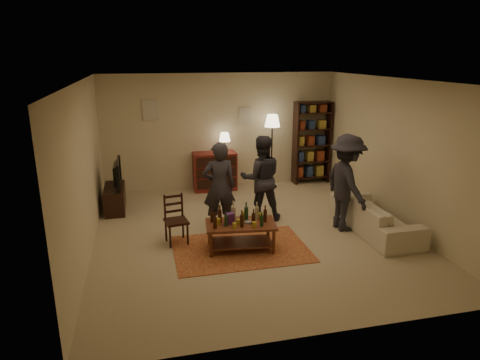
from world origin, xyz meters
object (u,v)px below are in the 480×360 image
object	(u,v)px
dining_chair	(175,218)
bookshelf	(312,142)
tv_stand	(115,192)
sofa	(375,215)
person_left	(219,187)
coffee_table	(240,226)
dresser	(215,170)
floor_lamp	(272,126)
person_right	(261,178)
person_by_sofa	(346,183)

from	to	relation	value
dining_chair	bookshelf	xyz separation A→B (m)	(3.61, 2.84, 0.59)
tv_stand	sofa	xyz separation A→B (m)	(4.64, -2.20, -0.08)
dining_chair	person_left	bearing A→B (deg)	14.20
bookshelf	tv_stand	bearing A→B (deg)	-168.20
coffee_table	tv_stand	size ratio (longest dim) A/B	1.13
coffee_table	sofa	bearing A→B (deg)	4.26
dresser	bookshelf	distance (m)	2.50
coffee_table	tv_stand	distance (m)	3.17
sofa	person_left	xyz separation A→B (m)	(-2.74, 0.70, 0.52)
dining_chair	coffee_table	bearing A→B (deg)	-37.02
dresser	bookshelf	size ratio (longest dim) A/B	0.67
dining_chair	floor_lamp	distance (m)	3.82
dresser	sofa	bearing A→B (deg)	-52.46
bookshelf	floor_lamp	distance (m)	1.19
dining_chair	dresser	xyz separation A→B (m)	(1.17, 2.78, 0.03)
dresser	person_right	size ratio (longest dim) A/B	0.82
bookshelf	sofa	xyz separation A→B (m)	(-0.05, -3.18, -0.73)
coffee_table	person_by_sofa	bearing A→B (deg)	11.16
person_left	tv_stand	bearing A→B (deg)	-36.98
person_right	person_by_sofa	size ratio (longest dim) A/B	0.94
floor_lamp	person_left	world-z (taller)	floor_lamp
coffee_table	person_right	distance (m)	1.48
dining_chair	floor_lamp	world-z (taller)	floor_lamp
coffee_table	sofa	xyz separation A→B (m)	(2.56, 0.19, -0.11)
sofa	person_right	bearing A→B (deg)	60.59
tv_stand	person_right	world-z (taller)	person_right
coffee_table	floor_lamp	size ratio (longest dim) A/B	0.68
floor_lamp	sofa	size ratio (longest dim) A/B	0.85
dining_chair	floor_lamp	size ratio (longest dim) A/B	0.49
person_left	person_right	distance (m)	0.94
floor_lamp	person_right	size ratio (longest dim) A/B	1.06
bookshelf	person_left	size ratio (longest dim) A/B	1.23
sofa	person_left	distance (m)	2.87
bookshelf	dresser	bearing A→B (deg)	-178.43
dining_chair	tv_stand	world-z (taller)	tv_stand
tv_stand	dining_chair	bearing A→B (deg)	-59.93
dresser	person_left	xyz separation A→B (m)	(-0.34, -2.41, 0.35)
floor_lamp	bookshelf	bearing A→B (deg)	9.63
coffee_table	person_by_sofa	distance (m)	2.15
coffee_table	floor_lamp	xyz separation A→B (m)	(1.52, 3.19, 1.09)
dining_chair	tv_stand	distance (m)	2.15
dining_chair	person_by_sofa	xyz separation A→B (m)	(3.07, -0.12, 0.44)
coffee_table	person_right	world-z (taller)	person_right
tv_stand	person_by_sofa	distance (m)	4.62
tv_stand	dresser	distance (m)	2.43
dresser	person_by_sofa	distance (m)	3.48
bookshelf	person_right	size ratio (longest dim) A/B	1.22
person_right	dining_chair	bearing A→B (deg)	29.47
dresser	person_right	distance (m)	2.16
coffee_table	sofa	distance (m)	2.57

